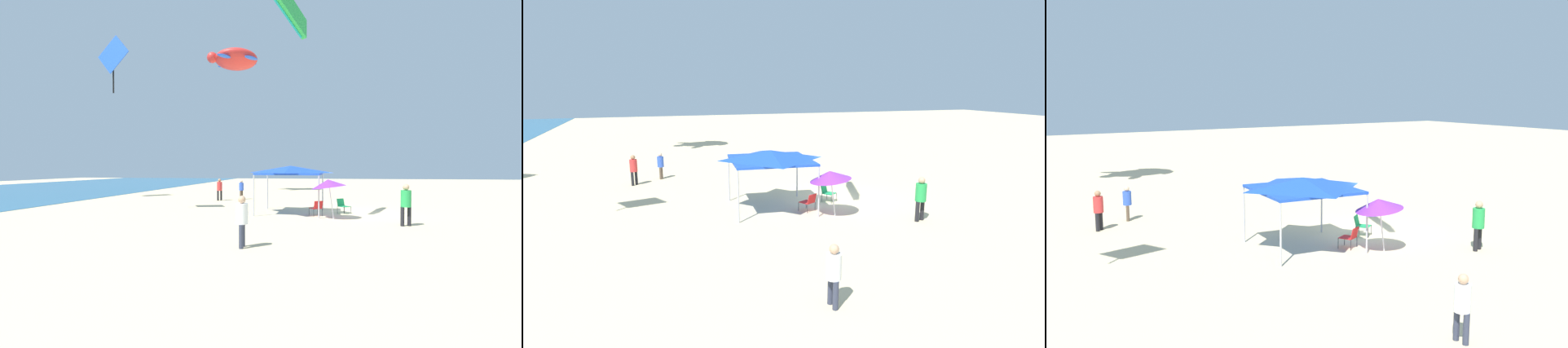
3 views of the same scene
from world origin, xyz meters
TOP-DOWN VIEW (x-y plane):
  - ground at (0.00, 0.00)m, footprint 120.00×120.00m
  - canopy_tent at (-0.42, 3.45)m, footprint 3.76×3.73m
  - beach_umbrella at (-2.32, 1.42)m, footprint 1.77×1.79m
  - folding_chair_right_of_tent at (-0.10, 0.54)m, footprint 0.81×0.79m
  - folding_chair_left_of_tent at (-1.39, 1.99)m, footprint 0.79×0.75m
  - person_watching_sky at (-4.04, -1.85)m, footprint 0.44×0.48m
  - person_beachcomber at (7.47, 7.94)m, footprint 0.41×0.38m
  - person_far_stroller at (6.26, 9.42)m, footprint 0.40×0.40m
  - person_by_tent at (-9.17, 4.41)m, footprint 0.45×0.40m

SIDE VIEW (x-z plane):
  - ground at x=0.00m, z-range -0.10..0.00m
  - folding_chair_right_of_tent at x=-0.10m, z-range 0.06..0.88m
  - folding_chair_left_of_tent at x=-1.39m, z-range 0.06..0.88m
  - person_beachcomber at x=7.47m, z-range 0.14..1.72m
  - person_by_tent at x=-9.17m, z-range 0.15..1.82m
  - person_far_stroller at x=6.26m, z-range 0.15..1.85m
  - person_watching_sky at x=-4.04m, z-range 0.16..2.01m
  - beach_umbrella at x=-2.32m, z-range 0.72..2.83m
  - canopy_tent at x=-0.42m, z-range 1.08..3.74m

